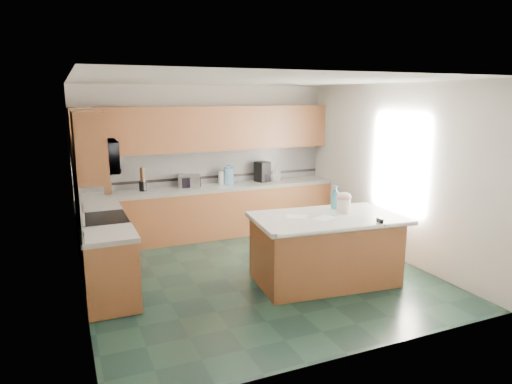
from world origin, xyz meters
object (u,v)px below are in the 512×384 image
coffee_maker (262,172)px  island_top (326,218)px  treat_jar (343,206)px  toaster_oven (190,181)px  knife_block (108,188)px  soap_bottle_island (336,197)px  island_base (325,251)px

coffee_maker → island_top: bearing=-112.3°
treat_jar → coffee_maker: 2.62m
toaster_oven → coffee_maker: size_ratio=1.00×
knife_block → toaster_oven: bearing=13.1°
island_top → coffee_maker: size_ratio=5.10×
knife_block → coffee_maker: bearing=13.7°
island_top → toaster_oven: 2.89m
island_top → soap_bottle_island: size_ratio=5.75×
treat_jar → knife_block: 3.85m
island_top → knife_block: size_ratio=9.74×
knife_block → toaster_oven: size_ratio=0.52×
treat_jar → soap_bottle_island: 0.24m
soap_bottle_island → island_base: bearing=-163.6°
soap_bottle_island → coffee_maker: (-0.07, 2.38, 0.02)m
island_top → treat_jar: size_ratio=9.83×
island_base → soap_bottle_island: size_ratio=5.45×
soap_bottle_island → treat_jar: bearing=-119.7°
treat_jar → toaster_oven: size_ratio=0.52×
island_top → island_base: bearing=0.0°
soap_bottle_island → island_top: bearing=-163.6°
treat_jar → soap_bottle_island: (0.02, 0.23, 0.07)m
treat_jar → soap_bottle_island: soap_bottle_island is taller
island_base → toaster_oven: (-1.15, 2.65, 0.60)m
island_base → soap_bottle_island: (0.34, 0.30, 0.66)m
island_top → toaster_oven: (-1.15, 2.65, 0.14)m
island_top → soap_bottle_island: 0.49m
island_base → knife_block: size_ratio=9.23×
island_top → coffee_maker: coffee_maker is taller
island_top → coffee_maker: (0.27, 2.68, 0.22)m
island_top → coffee_maker: 2.70m
treat_jar → soap_bottle_island: size_ratio=0.58×
island_top → treat_jar: treat_jar is taller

